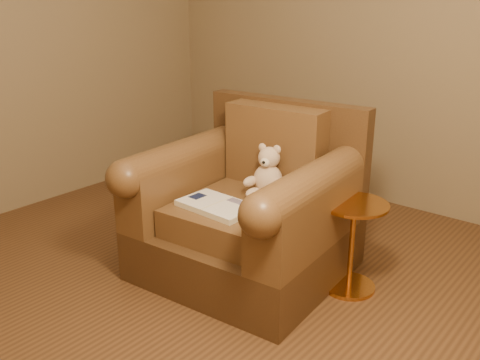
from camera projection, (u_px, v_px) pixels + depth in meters
The scene contains 5 objects.
floor at pixel (202, 301), 2.89m from camera, with size 4.00×4.00×0.00m, color brown.
armchair at pixel (250, 210), 3.13m from camera, with size 1.15×1.10×0.97m.
teddy_bear at pixel (267, 176), 3.10m from camera, with size 0.22×0.25×0.30m.
guidebook at pixel (217, 206), 2.92m from camera, with size 0.43×0.27×0.03m.
side_table at pixel (352, 243), 2.93m from camera, with size 0.37×0.37×0.52m.
Camera 1 is at (1.75, -1.81, 1.59)m, focal length 40.00 mm.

